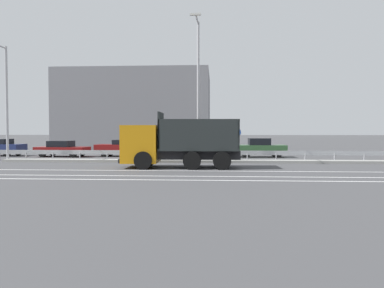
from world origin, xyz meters
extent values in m
plane|color=#424244|center=(0.00, 0.00, 0.00)|extent=(320.00, 320.00, 0.00)
cube|color=silver|center=(-1.27, -2.62, 0.00)|extent=(52.13, 0.16, 0.01)
cube|color=silver|center=(-1.27, -5.06, 0.00)|extent=(52.13, 0.16, 0.01)
cube|color=silver|center=(-1.27, -6.50, 0.00)|extent=(52.13, 0.16, 0.01)
cube|color=gray|center=(0.00, 2.93, 0.09)|extent=(28.67, 1.10, 0.18)
cube|color=#9EA0A5|center=(0.00, 3.94, 0.62)|extent=(52.13, 0.04, 0.32)
cylinder|color=#ADADB2|center=(-15.46, 3.94, 0.31)|extent=(0.09, 0.09, 0.62)
cylinder|color=#ADADB2|center=(-13.40, 3.94, 0.31)|extent=(0.09, 0.09, 0.62)
cylinder|color=#ADADB2|center=(-11.34, 3.94, 0.31)|extent=(0.09, 0.09, 0.62)
cylinder|color=#ADADB2|center=(-9.28, 3.94, 0.31)|extent=(0.09, 0.09, 0.62)
cylinder|color=#ADADB2|center=(-7.21, 3.94, 0.31)|extent=(0.09, 0.09, 0.62)
cylinder|color=#ADADB2|center=(-5.15, 3.94, 0.31)|extent=(0.09, 0.09, 0.62)
cylinder|color=#ADADB2|center=(-3.09, 3.94, 0.31)|extent=(0.09, 0.09, 0.62)
cylinder|color=#ADADB2|center=(-1.03, 3.94, 0.31)|extent=(0.09, 0.09, 0.62)
cylinder|color=#ADADB2|center=(1.03, 3.94, 0.31)|extent=(0.09, 0.09, 0.62)
cylinder|color=#ADADB2|center=(3.09, 3.94, 0.31)|extent=(0.09, 0.09, 0.62)
cylinder|color=#ADADB2|center=(5.15, 3.94, 0.31)|extent=(0.09, 0.09, 0.62)
cylinder|color=#ADADB2|center=(7.21, 3.94, 0.31)|extent=(0.09, 0.09, 0.62)
cylinder|color=#ADADB2|center=(9.28, 3.94, 0.31)|extent=(0.09, 0.09, 0.62)
cylinder|color=#ADADB2|center=(11.34, 3.94, 0.31)|extent=(0.09, 0.09, 0.62)
cube|color=orange|center=(-3.71, -0.88, 1.43)|extent=(2.15, 2.43, 2.24)
cube|color=black|center=(-4.77, -0.90, 1.82)|extent=(0.07, 2.05, 0.84)
cube|color=black|center=(-4.81, -0.90, 0.47)|extent=(0.15, 2.34, 0.24)
cube|color=black|center=(-0.22, -0.80, 0.79)|extent=(4.92, 1.42, 0.53)
cube|color=#232828|center=(-0.22, -0.80, 1.11)|extent=(4.74, 2.39, 0.12)
cube|color=#232828|center=(-0.20, -1.90, 2.03)|extent=(4.69, 0.20, 1.73)
cube|color=#232828|center=(-0.24, 0.29, 2.03)|extent=(4.69, 0.20, 1.73)
cube|color=#232828|center=(-2.52, -0.85, 2.25)|extent=(0.15, 2.29, 2.16)
cube|color=#232828|center=(2.08, -0.75, 2.03)|extent=(0.15, 2.29, 1.73)
cylinder|color=black|center=(-3.37, -2.04, 0.52)|extent=(1.05, 0.34, 1.04)
cylinder|color=black|center=(-3.42, 0.30, 0.52)|extent=(1.05, 0.34, 1.04)
cylinder|color=black|center=(-0.56, -1.98, 0.52)|extent=(1.05, 0.34, 1.04)
cylinder|color=black|center=(-0.61, 0.36, 0.52)|extent=(1.05, 0.34, 1.04)
cylinder|color=black|center=(1.15, -1.94, 0.52)|extent=(1.05, 0.34, 1.04)
cylinder|color=black|center=(1.10, 0.40, 0.52)|extent=(1.05, 0.34, 1.04)
cylinder|color=white|center=(2.21, 2.93, 0.18)|extent=(0.16, 0.16, 0.35)
cylinder|color=black|center=(2.21, 2.93, 0.53)|extent=(0.16, 0.16, 0.35)
cylinder|color=white|center=(2.21, 2.93, 0.89)|extent=(0.16, 0.16, 0.35)
cylinder|color=black|center=(2.21, 2.93, 1.24)|extent=(0.16, 0.16, 0.35)
cylinder|color=white|center=(2.21, 2.93, 1.60)|extent=(0.16, 0.16, 0.35)
cylinder|color=#1E4CB2|center=(2.21, 2.93, 2.11)|extent=(0.68, 0.03, 0.68)
cylinder|color=white|center=(2.21, 2.93, 2.11)|extent=(0.73, 0.02, 0.73)
cylinder|color=#ADADB2|center=(-14.32, 3.08, 4.15)|extent=(0.18, 0.18, 8.31)
cylinder|color=#ADADB2|center=(-0.42, 2.87, 4.87)|extent=(0.18, 0.18, 9.74)
cylinder|color=#ADADB2|center=(-0.46, 1.64, 9.59)|extent=(0.17, 2.47, 0.10)
cube|color=silver|center=(-0.49, 0.40, 9.51)|extent=(0.71, 0.22, 0.12)
cylinder|color=black|center=(-17.02, 7.66, 0.30)|extent=(0.61, 0.24, 0.60)
cylinder|color=black|center=(-16.90, 9.28, 0.30)|extent=(0.61, 0.24, 0.60)
cube|color=maroon|center=(-12.25, 7.91, 0.57)|extent=(4.48, 2.13, 0.54)
cube|color=black|center=(-12.38, 7.92, 1.10)|extent=(1.94, 1.74, 0.52)
cylinder|color=black|center=(-10.84, 8.68, 0.30)|extent=(0.61, 0.24, 0.60)
cylinder|color=black|center=(-10.96, 6.94, 0.30)|extent=(0.61, 0.24, 0.60)
cylinder|color=black|center=(-13.54, 8.87, 0.30)|extent=(0.61, 0.24, 0.60)
cylinder|color=black|center=(-13.66, 7.13, 0.30)|extent=(0.61, 0.24, 0.60)
cube|color=maroon|center=(-7.03, 8.53, 0.67)|extent=(4.97, 1.98, 0.74)
cube|color=black|center=(-6.89, 8.53, 1.23)|extent=(2.13, 1.62, 0.40)
cylinder|color=black|center=(-8.59, 7.81, 0.30)|extent=(0.61, 0.23, 0.60)
cylinder|color=black|center=(-8.50, 9.43, 0.30)|extent=(0.61, 0.23, 0.60)
cylinder|color=black|center=(-5.57, 7.64, 0.30)|extent=(0.61, 0.23, 0.60)
cylinder|color=black|center=(-5.48, 9.26, 0.30)|extent=(0.61, 0.23, 0.60)
cube|color=black|center=(-0.89, 8.44, 0.59)|extent=(4.93, 2.02, 0.58)
cube|color=black|center=(-0.75, 8.45, 1.10)|extent=(2.12, 1.64, 0.44)
cylinder|color=black|center=(-2.34, 7.54, 0.30)|extent=(0.61, 0.24, 0.60)
cylinder|color=black|center=(-2.44, 9.16, 0.30)|extent=(0.61, 0.24, 0.60)
cylinder|color=black|center=(0.65, 7.73, 0.30)|extent=(0.61, 0.24, 0.60)
cylinder|color=black|center=(0.55, 9.35, 0.30)|extent=(0.61, 0.24, 0.60)
cube|color=#335B33|center=(4.59, 8.40, 0.66)|extent=(4.21, 1.81, 0.72)
cube|color=black|center=(4.47, 8.40, 1.31)|extent=(1.79, 1.53, 0.58)
cylinder|color=black|center=(5.85, 9.24, 0.30)|extent=(0.61, 0.22, 0.60)
cylinder|color=black|center=(5.90, 7.66, 0.30)|extent=(0.61, 0.22, 0.60)
cylinder|color=black|center=(3.28, 9.15, 0.30)|extent=(0.61, 0.22, 0.60)
cylinder|color=black|center=(3.33, 7.57, 0.30)|extent=(0.61, 0.22, 0.60)
cube|color=gray|center=(-9.12, 25.53, 4.76)|extent=(18.26, 13.85, 9.52)
camera|label=1|loc=(0.72, -23.24, 2.24)|focal=35.00mm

